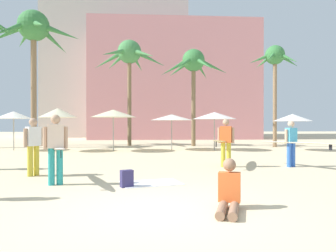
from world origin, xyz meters
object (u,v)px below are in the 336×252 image
at_px(cafe_umbrella_0, 14,115).
at_px(cafe_umbrella_4, 58,113).
at_px(palm_tree_center, 33,33).
at_px(person_far_right, 57,147).
at_px(person_far_left, 225,141).
at_px(person_mid_center, 293,142).
at_px(palm_tree_far_right, 129,57).
at_px(person_mid_right, 33,144).
at_px(palm_tree_left, 275,62).
at_px(cafe_umbrella_1, 113,113).
at_px(beach_towel, 151,183).
at_px(backpack, 127,179).
at_px(palm_tree_far_left, 193,66).
at_px(cafe_umbrella_3, 214,116).
at_px(cafe_umbrella_5, 293,118).
at_px(person_mid_left, 229,193).
at_px(cafe_umbrella_2, 172,117).

bearing_deg(cafe_umbrella_0, cafe_umbrella_4, -14.52).
bearing_deg(palm_tree_center, person_far_right, -68.25).
bearing_deg(person_far_left, person_mid_center, -77.59).
xyz_separation_m(palm_tree_far_right, person_mid_right, (-2.04, -13.24, -5.50)).
relative_size(palm_tree_left, cafe_umbrella_1, 2.64).
xyz_separation_m(palm_tree_far_right, beach_towel, (1.48, -14.64, -6.45)).
distance_m(beach_towel, person_far_left, 4.23).
relative_size(palm_tree_far_right, backpack, 18.31).
distance_m(palm_tree_left, palm_tree_center, 17.48).
xyz_separation_m(palm_tree_far_left, cafe_umbrella_4, (-8.39, -3.81, -3.52)).
bearing_deg(person_mid_right, person_far_left, 54.50).
relative_size(cafe_umbrella_4, person_mid_center, 0.84).
bearing_deg(cafe_umbrella_0, person_mid_right, -64.30).
relative_size(palm_tree_far_left, palm_tree_center, 0.70).
height_order(cafe_umbrella_0, cafe_umbrella_3, cafe_umbrella_0).
bearing_deg(backpack, person_mid_right, 33.82).
bearing_deg(palm_tree_left, beach_towel, -124.02).
bearing_deg(palm_tree_center, cafe_umbrella_0, -83.91).
distance_m(palm_tree_left, cafe_umbrella_5, 4.86).
bearing_deg(backpack, cafe_umbrella_3, -46.71).
height_order(palm_tree_far_left, person_mid_right, palm_tree_far_left).
xyz_separation_m(backpack, person_far_right, (-1.83, 0.49, 0.76)).
distance_m(cafe_umbrella_0, person_mid_left, 16.54).
distance_m(palm_tree_center, cafe_umbrella_0, 7.68).
bearing_deg(cafe_umbrella_1, palm_tree_far_left, 36.78).
height_order(palm_tree_left, cafe_umbrella_3, palm_tree_left).
height_order(cafe_umbrella_1, beach_towel, cafe_umbrella_1).
xyz_separation_m(palm_tree_far_left, backpack, (-3.72, -14.34, -5.53)).
relative_size(palm_tree_far_left, beach_towel, 4.53).
relative_size(person_mid_center, person_mid_left, 2.84).
bearing_deg(person_mid_center, cafe_umbrella_5, -48.93).
bearing_deg(cafe_umbrella_5, cafe_umbrella_3, 173.57).
relative_size(cafe_umbrella_5, person_far_left, 0.76).
bearing_deg(person_mid_center, cafe_umbrella_0, 34.86).
relative_size(cafe_umbrella_5, beach_towel, 1.47).
relative_size(cafe_umbrella_4, person_far_right, 0.91).
bearing_deg(person_far_right, beach_towel, -109.61).
distance_m(cafe_umbrella_4, beach_towel, 11.61).
relative_size(palm_tree_far_left, person_mid_left, 6.66).
height_order(cafe_umbrella_2, person_far_right, cafe_umbrella_2).
bearing_deg(cafe_umbrella_5, person_mid_center, -115.30).
relative_size(palm_tree_far_right, cafe_umbrella_1, 2.91).
bearing_deg(backpack, person_far_right, 51.06).
relative_size(backpack, person_mid_right, 0.24).
height_order(cafe_umbrella_1, backpack, cafe_umbrella_1).
bearing_deg(person_mid_left, beach_towel, -134.51).
bearing_deg(cafe_umbrella_1, person_far_right, -91.93).
bearing_deg(palm_tree_center, cafe_umbrella_5, -18.11).
xyz_separation_m(cafe_umbrella_2, cafe_umbrella_5, (7.11, -0.99, -0.03)).
distance_m(palm_tree_left, cafe_umbrella_2, 8.42).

